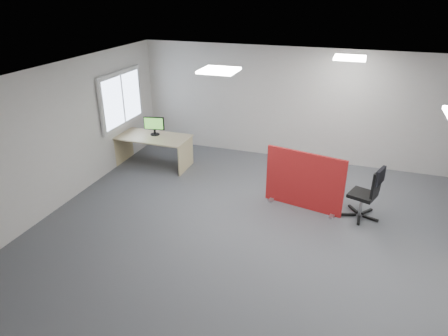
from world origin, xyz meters
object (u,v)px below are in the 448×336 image
(monitor_second, at_px, (154,125))
(office_chair, at_px, (369,190))
(red_divider, at_px, (304,181))
(second_desk, at_px, (154,143))

(monitor_second, relative_size, office_chair, 0.46)
(red_divider, bearing_deg, office_chair, 10.13)
(second_desk, bearing_deg, monitor_second, 93.84)
(second_desk, xyz_separation_m, office_chair, (4.86, -0.95, 0.03))
(office_chair, bearing_deg, monitor_second, -172.31)
(red_divider, distance_m, monitor_second, 3.84)
(monitor_second, bearing_deg, second_desk, -97.09)
(red_divider, bearing_deg, second_desk, 177.71)
(second_desk, xyz_separation_m, monitor_second, (-0.01, 0.08, 0.41))
(monitor_second, xyz_separation_m, office_chair, (4.86, -1.03, -0.38))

